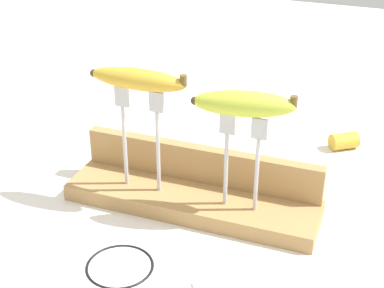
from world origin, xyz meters
TOP-DOWN VIEW (x-y plane):
  - ground_plane at (0.00, 0.00)m, footprint 3.00×3.00m
  - wooden_board at (0.00, 0.00)m, footprint 0.46×0.12m
  - board_backstop at (0.00, 0.05)m, footprint 0.45×0.02m
  - fork_stand_left at (-0.09, -0.01)m, footprint 0.09×0.01m
  - fork_stand_right at (0.09, -0.01)m, footprint 0.08×0.01m
  - banana_raised_left at (-0.09, -0.01)m, footprint 0.18×0.04m
  - banana_raised_right at (0.09, -0.01)m, footprint 0.17×0.08m
  - banana_chunk_near at (0.23, 0.32)m, footprint 0.07×0.06m
  - wire_coil at (-0.05, -0.19)m, footprint 0.11×0.11m

SIDE VIEW (x-z plane):
  - ground_plane at x=0.00m, z-range 0.00..0.00m
  - wire_coil at x=-0.05m, z-range 0.00..0.00m
  - wooden_board at x=0.00m, z-range 0.00..0.03m
  - banana_chunk_near at x=0.23m, z-range 0.00..0.04m
  - board_backstop at x=0.00m, z-range 0.03..0.10m
  - fork_stand_right at x=0.09m, z-range 0.05..0.22m
  - fork_stand_left at x=-0.09m, z-range 0.05..0.24m
  - banana_raised_right at x=0.09m, z-range 0.20..0.25m
  - banana_raised_left at x=-0.09m, z-range 0.22..0.26m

